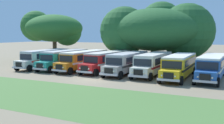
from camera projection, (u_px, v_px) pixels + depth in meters
The scene contains 12 objects.
ground_plane at pixel (91, 80), 31.17m from camera, with size 220.00×220.00×0.00m, color #84755B.
foreground_grass_strip at pixel (44, 94), 23.88m from camera, with size 80.00×10.05×0.01m, color #4C7538.
parked_bus_slot_0 at pixel (45, 58), 42.46m from camera, with size 2.78×10.85×2.82m.
parked_bus_slot_1 at pixel (65, 58), 41.18m from camera, with size 2.75×10.85×2.82m.
parked_bus_slot_2 at pixel (84, 59), 39.60m from camera, with size 3.05×10.89×2.82m.
parked_bus_slot_3 at pixel (108, 60), 38.26m from camera, with size 3.22×10.92×2.82m.
parked_bus_slot_4 at pixel (128, 62), 36.26m from camera, with size 2.72×10.84×2.82m.
parked_bus_slot_5 at pixel (153, 63), 35.03m from camera, with size 2.76×10.85×2.82m.
parked_bus_slot_6 at pixel (180, 65), 32.67m from camera, with size 2.87×10.86×2.82m.
parked_bus_slot_7 at pixel (212, 66), 31.74m from camera, with size 2.75×10.85×2.82m.
broad_shade_tree at pixel (158, 29), 44.60m from camera, with size 18.42×14.56×11.14m.
secondary_tree at pixel (54, 28), 52.34m from camera, with size 12.17×11.24×9.94m.
Camera 1 is at (16.02, -26.37, 5.49)m, focal length 42.38 mm.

